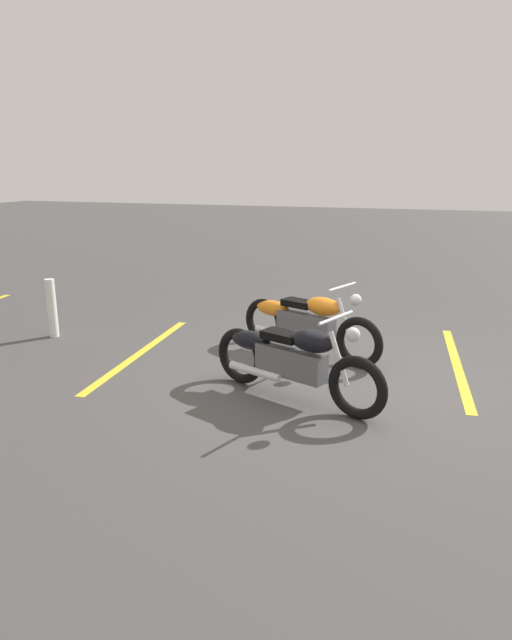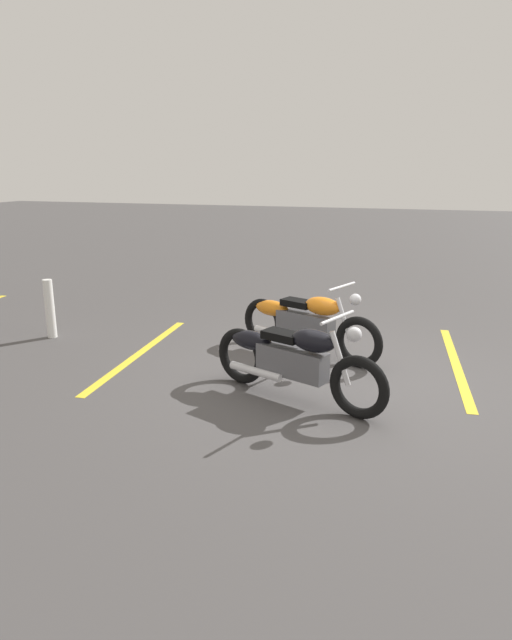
{
  "view_description": "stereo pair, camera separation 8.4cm",
  "coord_description": "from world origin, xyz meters",
  "views": [
    {
      "loc": [
        -1.11,
        6.34,
        2.48
      ],
      "look_at": [
        1.02,
        0.0,
        0.65
      ],
      "focal_mm": 31.25,
      "sensor_mm": 36.0,
      "label": 1
    },
    {
      "loc": [
        -1.03,
        6.36,
        2.48
      ],
      "look_at": [
        1.02,
        0.0,
        0.65
      ],
      "focal_mm": 31.25,
      "sensor_mm": 36.0,
      "label": 2
    }
  ],
  "objects": [
    {
      "name": "bollard_post",
      "position": [
        4.39,
        -0.38,
        0.44
      ],
      "size": [
        0.14,
        0.14,
        0.89
      ],
      "primitive_type": "cylinder",
      "color": "white",
      "rests_on": "ground"
    },
    {
      "name": "parking_stripe_mid",
      "position": [
        2.75,
        -0.11,
        0.0
      ],
      "size": [
        0.39,
        3.2,
        0.01
      ],
      "primitive_type": "cube",
      "rotation": [
        0.0,
        0.0,
        1.65
      ],
      "color": "yellow",
      "rests_on": "ground"
    },
    {
      "name": "motorcycle_dark_foreground",
      "position": [
        0.37,
        0.75,
        0.46
      ],
      "size": [
        2.12,
        0.92,
        1.04
      ],
      "rotation": [
        0.0,
        0.0,
        2.78
      ],
      "color": "black",
      "rests_on": "ground"
    },
    {
      "name": "motorcycle_bright_foreground",
      "position": [
        0.58,
        -0.79,
        0.46
      ],
      "size": [
        2.12,
        0.94,
        1.04
      ],
      "rotation": [
        0.0,
        0.0,
        2.77
      ],
      "color": "black",
      "rests_on": "ground"
    },
    {
      "name": "parking_stripe_near",
      "position": [
        -1.41,
        -0.99,
        0.0
      ],
      "size": [
        0.39,
        3.2,
        0.01
      ],
      "primitive_type": "cube",
      "rotation": [
        0.0,
        0.0,
        1.65
      ],
      "color": "yellow",
      "rests_on": "ground"
    },
    {
      "name": "ground_plane",
      "position": [
        0.0,
        0.0,
        0.0
      ],
      "size": [
        60.0,
        60.0,
        0.0
      ],
      "primitive_type": "plane",
      "color": "#474444"
    }
  ]
}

